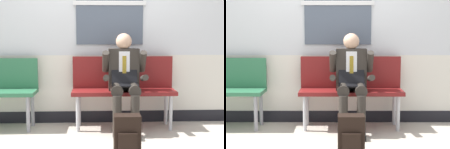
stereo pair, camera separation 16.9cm
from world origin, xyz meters
TOP-DOWN VIEW (x-y plane):
  - ground_plane at (0.00, 0.00)m, footprint 18.00×18.00m
  - station_wall at (0.00, 0.57)m, footprint 6.61×0.17m
  - bench_with_person at (0.33, 0.30)m, footprint 1.37×0.42m
  - person_seated at (0.33, 0.09)m, footprint 0.57×0.70m
  - backpack at (0.29, -0.75)m, footprint 0.28×0.22m

SIDE VIEW (x-z plane):
  - ground_plane at x=0.00m, z-range 0.00..0.00m
  - backpack at x=0.29m, z-range 0.00..0.41m
  - bench_with_person at x=0.33m, z-range 0.10..1.05m
  - person_seated at x=0.33m, z-range 0.05..1.32m
  - station_wall at x=0.00m, z-range -0.01..2.89m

